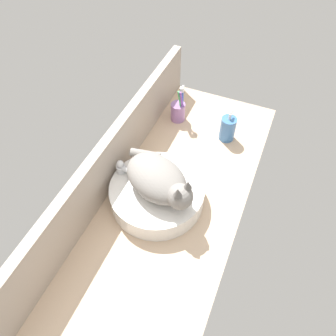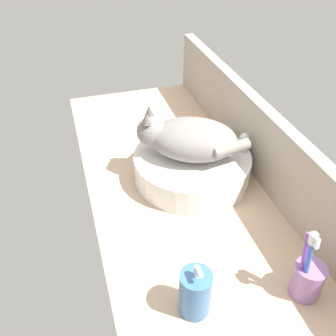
{
  "view_description": "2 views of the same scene",
  "coord_description": "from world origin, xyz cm",
  "px_view_note": "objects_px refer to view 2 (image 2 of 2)",
  "views": [
    {
      "loc": [
        -65.92,
        -26.26,
        102.87
      ],
      "look_at": [
        3.56,
        3.21,
        11.89
      ],
      "focal_mm": 35.0,
      "sensor_mm": 36.0,
      "label": 1
    },
    {
      "loc": [
        79.65,
        -27.87,
        71.96
      ],
      "look_at": [
        3.63,
        -4.98,
        10.58
      ],
      "focal_mm": 40.0,
      "sensor_mm": 36.0,
      "label": 2
    }
  ],
  "objects_px": {
    "cat": "(188,138)",
    "soap_dispenser": "(195,293)",
    "faucet": "(238,152)",
    "toothbrush_cup": "(307,278)",
    "sink_basin": "(192,166)"
  },
  "relations": [
    {
      "from": "cat",
      "to": "soap_dispenser",
      "type": "distance_m",
      "value": 0.45
    },
    {
      "from": "faucet",
      "to": "toothbrush_cup",
      "type": "height_order",
      "value": "toothbrush_cup"
    },
    {
      "from": "soap_dispenser",
      "to": "faucet",
      "type": "bearing_deg",
      "value": 144.86
    },
    {
      "from": "cat",
      "to": "soap_dispenser",
      "type": "height_order",
      "value": "cat"
    },
    {
      "from": "sink_basin",
      "to": "toothbrush_cup",
      "type": "xyz_separation_m",
      "value": [
        0.45,
        0.1,
        0.01
      ]
    },
    {
      "from": "soap_dispenser",
      "to": "toothbrush_cup",
      "type": "xyz_separation_m",
      "value": [
        0.03,
        0.24,
        -0.01
      ]
    },
    {
      "from": "soap_dispenser",
      "to": "toothbrush_cup",
      "type": "relative_size",
      "value": 0.77
    },
    {
      "from": "soap_dispenser",
      "to": "toothbrush_cup",
      "type": "height_order",
      "value": "toothbrush_cup"
    },
    {
      "from": "sink_basin",
      "to": "faucet",
      "type": "bearing_deg",
      "value": 83.78
    },
    {
      "from": "sink_basin",
      "to": "toothbrush_cup",
      "type": "bearing_deg",
      "value": 12.1
    },
    {
      "from": "faucet",
      "to": "soap_dispenser",
      "type": "distance_m",
      "value": 0.5
    },
    {
      "from": "cat",
      "to": "faucet",
      "type": "relative_size",
      "value": 2.21
    },
    {
      "from": "faucet",
      "to": "toothbrush_cup",
      "type": "xyz_separation_m",
      "value": [
        0.44,
        -0.04,
        -0.02
      ]
    },
    {
      "from": "sink_basin",
      "to": "soap_dispenser",
      "type": "xyz_separation_m",
      "value": [
        0.42,
        -0.14,
        0.02
      ]
    },
    {
      "from": "sink_basin",
      "to": "cat",
      "type": "xyz_separation_m",
      "value": [
        -0.01,
        -0.01,
        0.1
      ]
    }
  ]
}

